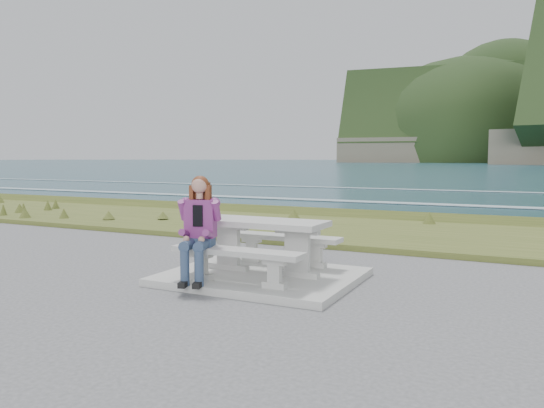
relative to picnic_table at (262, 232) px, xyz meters
The scene contains 8 objects.
concrete_slab 0.63m from the picnic_table, behind, with size 2.60×2.10×0.10m, color #AFAFA9.
picnic_table is the anchor object (origin of this frame).
bench_landward 0.74m from the picnic_table, 90.00° to the right, with size 1.80×0.35×0.45m.
bench_seaward 0.74m from the picnic_table, 90.00° to the left, with size 1.80×0.35×0.45m.
grass_verge 5.05m from the picnic_table, 90.00° to the left, with size 160.00×4.50×0.22m, color #3E501E.
shore_drop 7.93m from the picnic_table, 90.00° to the left, with size 160.00×0.80×2.20m, color #6B6350.
ocean 25.21m from the picnic_table, 90.00° to the left, with size 1600.00×1600.00×0.09m.
seated_woman 0.97m from the picnic_table, 121.80° to the right, with size 0.55×0.75×1.38m.
Camera 1 is at (3.36, -6.48, 1.71)m, focal length 35.00 mm.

